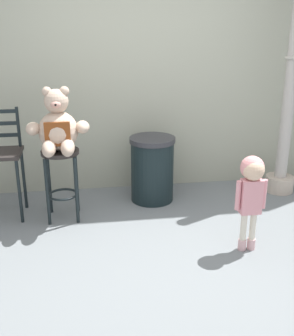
# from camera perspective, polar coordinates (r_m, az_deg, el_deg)

# --- Properties ---
(ground_plane) EXTENTS (24.00, 24.00, 0.00)m
(ground_plane) POSITION_cam_1_polar(r_m,az_deg,el_deg) (3.52, 2.28, -12.79)
(ground_plane) COLOR slate
(building_wall) EXTENTS (6.28, 0.30, 3.77)m
(building_wall) POSITION_cam_1_polar(r_m,az_deg,el_deg) (4.82, -1.77, 19.55)
(building_wall) COLOR #9D9F8C
(building_wall) RESTS_ON ground_plane
(bar_stool_with_teddy) EXTENTS (0.37, 0.37, 0.71)m
(bar_stool_with_teddy) POSITION_cam_1_polar(r_m,az_deg,el_deg) (4.14, -11.66, -0.33)
(bar_stool_with_teddy) COLOR #292322
(bar_stool_with_teddy) RESTS_ON ground_plane
(teddy_bear) EXTENTS (0.58, 0.52, 0.61)m
(teddy_bear) POSITION_cam_1_polar(r_m,az_deg,el_deg) (3.99, -12.09, 5.31)
(teddy_bear) COLOR tan
(teddy_bear) RESTS_ON bar_stool_with_teddy
(child_walking) EXTENTS (0.27, 0.21, 0.85)m
(child_walking) POSITION_cam_1_polar(r_m,az_deg,el_deg) (3.55, 14.14, -2.06)
(child_walking) COLOR beige
(child_walking) RESTS_ON ground_plane
(trash_bin) EXTENTS (0.49, 0.49, 0.71)m
(trash_bin) POSITION_cam_1_polar(r_m,az_deg,el_deg) (4.53, 0.72, -0.12)
(trash_bin) COLOR black
(trash_bin) RESTS_ON ground_plane
(lamppost) EXTENTS (0.32, 0.32, 2.61)m
(lamppost) POSITION_cam_1_polar(r_m,az_deg,el_deg) (4.85, 18.78, 8.24)
(lamppost) COLOR #B5A595
(lamppost) RESTS_ON ground_plane
(bar_chair_empty) EXTENTS (0.40, 0.40, 1.08)m
(bar_chair_empty) POSITION_cam_1_polar(r_m,az_deg,el_deg) (4.33, -19.32, 1.36)
(bar_chair_empty) COLOR #292322
(bar_chair_empty) RESTS_ON ground_plane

